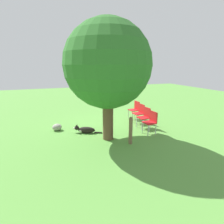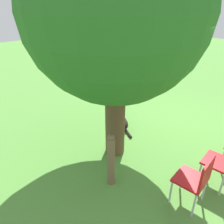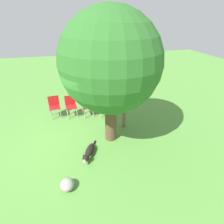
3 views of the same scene
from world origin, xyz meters
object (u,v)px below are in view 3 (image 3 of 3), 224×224
Objects in this scene: oak_tree at (110,63)px; red_chair_3 at (103,103)px; dog at (89,152)px; red_chair_2 at (87,104)px; fence_post at (124,116)px; red_chair_0 at (54,105)px; red_chair_1 at (71,104)px.

oak_tree is 2.74m from red_chair_3.
red_chair_2 reaches higher than dog.
fence_post reaches higher than red_chair_3.
red_chair_3 is (0.32, 2.02, 0.00)m from red_chair_0.
oak_tree is 2.32m from fence_post.
dog is 1.22× the size of red_chair_0.
red_chair_2 is at bearing 75.39° from red_chair_1.
oak_tree is at bearing 11.98° from red_chair_2.
dog is at bearing -51.03° from oak_tree.
red_chair_1 and red_chair_3 have the same top height.
red_chair_3 is at bearing 75.39° from red_chair_1.
red_chair_0 is at bearing -104.61° from red_chair_1.
red_chair_2 is at bearing -104.61° from red_chair_3.
dog is 1.11× the size of fence_post.
fence_post is at bearing 39.07° from red_chair_2.
fence_post is (-0.59, 0.66, -2.14)m from oak_tree.
oak_tree is at bearing 27.06° from red_chair_1.
red_chair_0 is (-2.77, -1.07, 0.40)m from dog.
red_chair_0 is at bearing -104.61° from red_chair_3.
red_chair_1 is at bearing 75.39° from red_chair_0.
oak_tree reaches higher than red_chair_0.
dog is at bearing -26.56° from red_chair_3.
red_chair_3 is at bearing 75.39° from red_chair_0.
red_chair_3 is (-1.76, 0.08, -2.11)m from oak_tree.
red_chair_0 reaches higher than dog.
fence_post is 1.09× the size of red_chair_0.
oak_tree is 2.87m from red_chair_2.
red_chair_2 is (-1.27, -1.25, 0.03)m from fence_post.
red_chair_1 is at bearing -104.61° from red_chair_3.
red_chair_0 is 0.68m from red_chair_1.
oak_tree is at bearing 153.62° from dog.
red_chair_0 is (-2.08, -1.93, -2.11)m from oak_tree.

